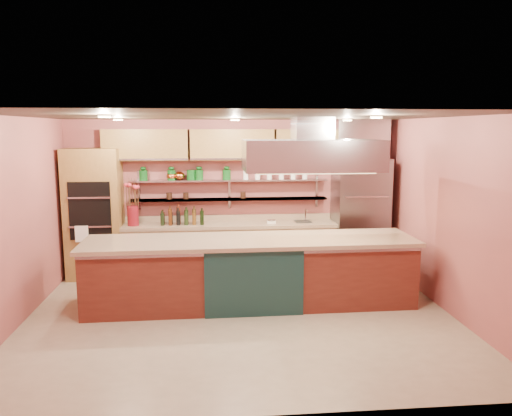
{
  "coord_description": "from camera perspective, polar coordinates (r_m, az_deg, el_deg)",
  "views": [
    {
      "loc": [
        -0.41,
        -6.74,
        2.63
      ],
      "look_at": [
        0.31,
        1.0,
        1.4
      ],
      "focal_mm": 35.0,
      "sensor_mm": 36.0,
      "label": 1
    }
  ],
  "objects": [
    {
      "name": "range_hood",
      "position": [
        7.4,
        6.37,
        6.02
      ],
      "size": [
        2.0,
        1.0,
        0.45
      ],
      "primitive_type": "cube",
      "color": "#A3A4A9",
      "rests_on": "ceiling"
    },
    {
      "name": "ceiling_downlights",
      "position": [
        6.95,
        -1.99,
        10.16
      ],
      "size": [
        4.0,
        2.8,
        0.02
      ],
      "primitive_type": "cube",
      "color": "#FFE5A5",
      "rests_on": "ceiling"
    },
    {
      "name": "wall_shelf_lower",
      "position": [
        9.2,
        -3.04,
        1.01
      ],
      "size": [
        3.6,
        0.26,
        0.03
      ],
      "primitive_type": "cube",
      "color": "#A3A4A9",
      "rests_on": "wall_back"
    },
    {
      "name": "oil_bottle_cluster",
      "position": [
        9.04,
        -8.42,
        -1.07
      ],
      "size": [
        0.84,
        0.3,
        0.26
      ],
      "primitive_type": "cube",
      "rotation": [
        0.0,
        0.0,
        0.08
      ],
      "color": "black",
      "rests_on": "back_counter"
    },
    {
      "name": "wall_shelf_upper",
      "position": [
        9.16,
        -3.05,
        3.18
      ],
      "size": [
        3.6,
        0.26,
        0.03
      ],
      "primitive_type": "cube",
      "color": "#A3A4A9",
      "rests_on": "wall_back"
    },
    {
      "name": "floor",
      "position": [
        7.25,
        -1.77,
        -12.35
      ],
      "size": [
        6.0,
        5.0,
        0.02
      ],
      "primitive_type": "cube",
      "color": "tan",
      "rests_on": "ground"
    },
    {
      "name": "kitchen_scale",
      "position": [
        9.11,
        1.75,
        -1.47
      ],
      "size": [
        0.15,
        0.11,
        0.08
      ],
      "primitive_type": "cube",
      "rotation": [
        0.0,
        0.0,
        -0.0
      ],
      "color": "white",
      "rests_on": "back_counter"
    },
    {
      "name": "back_counter",
      "position": [
        9.2,
        -2.95,
        -4.6
      ],
      "size": [
        3.84,
        0.64,
        0.93
      ],
      "primitive_type": "cube",
      "color": "tan",
      "rests_on": "floor"
    },
    {
      "name": "refrigerator",
      "position": [
        9.43,
        11.77,
        -0.82
      ],
      "size": [
        0.95,
        0.72,
        2.1
      ],
      "primitive_type": "cube",
      "color": "slate",
      "rests_on": "floor"
    },
    {
      "name": "wall_back",
      "position": [
        9.33,
        -2.76,
        1.43
      ],
      "size": [
        6.0,
        0.04,
        2.8
      ],
      "primitive_type": "cube",
      "color": "#A2504C",
      "rests_on": "floor"
    },
    {
      "name": "wall_front",
      "position": [
        4.43,
        0.17,
        -7.12
      ],
      "size": [
        6.0,
        0.04,
        2.8
      ],
      "primitive_type": "cube",
      "color": "#A2504C",
      "rests_on": "floor"
    },
    {
      "name": "ceiling",
      "position": [
        6.75,
        -1.89,
        10.45
      ],
      "size": [
        6.0,
        5.0,
        0.02
      ],
      "primitive_type": "cube",
      "color": "black",
      "rests_on": "wall_back"
    },
    {
      "name": "oven_stack",
      "position": [
        9.27,
        -17.98,
        -0.62
      ],
      "size": [
        0.95,
        0.64,
        2.3
      ],
      "primitive_type": "cube",
      "color": "olive",
      "rests_on": "floor"
    },
    {
      "name": "wall_right",
      "position": [
        7.65,
        21.23,
        -0.86
      ],
      "size": [
        0.04,
        5.0,
        2.8
      ],
      "primitive_type": "cube",
      "color": "#A2504C",
      "rests_on": "floor"
    },
    {
      "name": "green_canister",
      "position": [
        9.15,
        -7.44,
        3.77
      ],
      "size": [
        0.19,
        0.19,
        0.18
      ],
      "primitive_type": "cylinder",
      "rotation": [
        0.0,
        0.0,
        0.34
      ],
      "color": "#0F4816",
      "rests_on": "wall_shelf_upper"
    },
    {
      "name": "bar_faucet",
      "position": [
        9.29,
        5.68,
        -0.83
      ],
      "size": [
        0.04,
        0.04,
        0.24
      ],
      "primitive_type": "cylinder",
      "rotation": [
        0.0,
        0.0,
        0.4
      ],
      "color": "silver",
      "rests_on": "back_counter"
    },
    {
      "name": "island",
      "position": [
        7.57,
        -0.6,
        -7.28
      ],
      "size": [
        4.85,
        1.12,
        1.01
      ],
      "primitive_type": "cube",
      "rotation": [
        0.0,
        0.0,
        0.01
      ],
      "color": "#5E241B",
      "rests_on": "floor"
    },
    {
      "name": "wall_left",
      "position": [
        7.32,
        -25.97,
        -1.58
      ],
      "size": [
        0.04,
        5.0,
        2.8
      ],
      "primitive_type": "cube",
      "color": "#A2504C",
      "rests_on": "floor"
    },
    {
      "name": "copper_kettle",
      "position": [
        9.16,
        -8.74,
        3.67
      ],
      "size": [
        0.25,
        0.25,
        0.15
      ],
      "primitive_type": "ellipsoid",
      "rotation": [
        0.0,
        0.0,
        0.41
      ],
      "color": "#BD5D2B",
      "rests_on": "wall_shelf_upper"
    },
    {
      "name": "flower_vase",
      "position": [
        9.12,
        -13.88,
        -0.86
      ],
      "size": [
        0.26,
        0.26,
        0.36
      ],
      "primitive_type": "cylinder",
      "rotation": [
        0.0,
        0.0,
        -0.42
      ],
      "color": "maroon",
      "rests_on": "back_counter"
    },
    {
      "name": "upper_cabinets",
      "position": [
        9.07,
        -2.76,
        7.24
      ],
      "size": [
        4.6,
        0.36,
        0.55
      ],
      "primitive_type": "cube",
      "color": "olive",
      "rests_on": "wall_back"
    }
  ]
}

